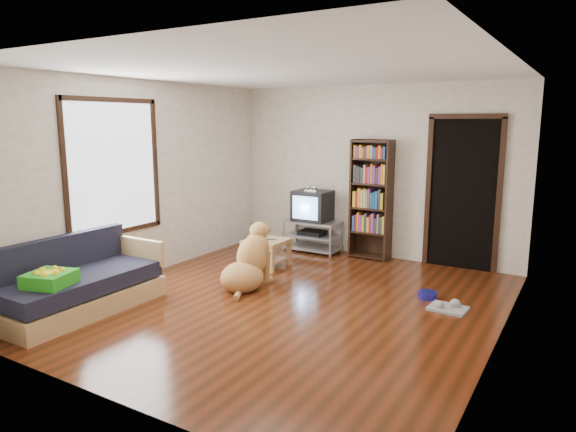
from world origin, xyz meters
The scene contains 18 objects.
ground centered at (0.00, 0.00, 0.00)m, with size 5.00×5.00×0.00m, color #58220F.
ceiling centered at (0.00, 0.00, 2.60)m, with size 5.00×5.00×0.00m, color white.
wall_back centered at (0.00, 2.50, 1.30)m, with size 4.50×4.50×0.00m, color silver.
wall_front centered at (0.00, -2.50, 1.30)m, with size 4.50×4.50×0.00m, color silver.
wall_left centered at (-2.25, 0.00, 1.30)m, with size 5.00×5.00×0.00m, color silver.
wall_right centered at (2.25, 0.00, 1.30)m, with size 5.00×5.00×0.00m, color silver.
green_cushion centered at (-1.75, -1.81, 0.49)m, with size 0.42×0.42×0.14m, color green.
laptop centered at (-1.04, 1.09, 0.41)m, with size 0.29×0.19×0.02m, color silver.
dog_bowl centered at (1.34, 0.96, 0.04)m, with size 0.22×0.22×0.08m, color navy.
grey_rag centered at (1.64, 0.71, 0.01)m, with size 0.40×0.32×0.03m, color gray.
window centered at (-2.23, -0.50, 1.50)m, with size 0.03×1.46×1.70m.
doorway centered at (1.35, 2.48, 1.12)m, with size 1.03×0.05×2.19m.
tv_stand centered at (-0.90, 2.25, 0.27)m, with size 0.90×0.45×0.50m.
crt_tv centered at (-0.90, 2.27, 0.74)m, with size 0.55×0.52×0.58m.
bookshelf centered at (0.05, 2.34, 1.00)m, with size 0.60×0.30×1.80m.
sofa centered at (-1.87, -1.38, 0.26)m, with size 0.80×1.80×0.80m.
coffee_table centered at (-1.04, 1.12, 0.28)m, with size 0.55×0.55×0.40m.
dog centered at (-0.72, 0.24, 0.30)m, with size 0.55×1.02×0.83m.
Camera 1 is at (2.89, -4.86, 2.07)m, focal length 32.00 mm.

